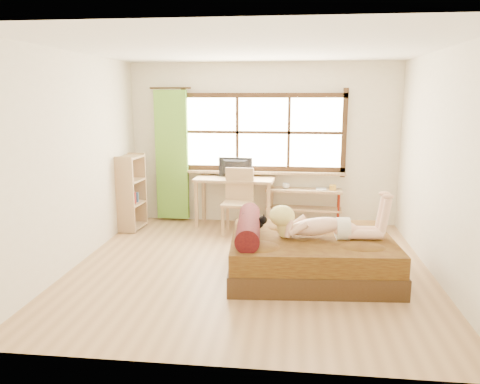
# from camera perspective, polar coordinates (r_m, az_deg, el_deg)

# --- Properties ---
(floor) EXTENTS (4.50, 4.50, 0.00)m
(floor) POSITION_cam_1_polar(r_m,az_deg,el_deg) (6.06, 1.25, -9.19)
(floor) COLOR #9E754C
(floor) RESTS_ON ground
(ceiling) EXTENTS (4.50, 4.50, 0.00)m
(ceiling) POSITION_cam_1_polar(r_m,az_deg,el_deg) (5.69, 1.37, 17.13)
(ceiling) COLOR white
(ceiling) RESTS_ON wall_back
(wall_back) EXTENTS (4.50, 0.00, 4.50)m
(wall_back) POSITION_cam_1_polar(r_m,az_deg,el_deg) (7.95, 2.81, 5.84)
(wall_back) COLOR silver
(wall_back) RESTS_ON floor
(wall_front) EXTENTS (4.50, 0.00, 4.50)m
(wall_front) POSITION_cam_1_polar(r_m,az_deg,el_deg) (3.53, -2.06, -1.66)
(wall_front) COLOR silver
(wall_front) RESTS_ON floor
(wall_left) EXTENTS (0.00, 4.50, 4.50)m
(wall_left) POSITION_cam_1_polar(r_m,az_deg,el_deg) (6.33, -19.45, 3.67)
(wall_left) COLOR silver
(wall_left) RESTS_ON floor
(wall_right) EXTENTS (0.00, 4.50, 4.50)m
(wall_right) POSITION_cam_1_polar(r_m,az_deg,el_deg) (5.96, 23.43, 2.90)
(wall_right) COLOR silver
(wall_right) RESTS_ON floor
(window) EXTENTS (2.80, 0.16, 1.46)m
(window) POSITION_cam_1_polar(r_m,az_deg,el_deg) (7.90, 2.80, 6.97)
(window) COLOR #FFEDBF
(window) RESTS_ON wall_back
(curtain) EXTENTS (0.55, 0.10, 2.20)m
(curtain) POSITION_cam_1_polar(r_m,az_deg,el_deg) (8.10, -8.30, 4.43)
(curtain) COLOR #458023
(curtain) RESTS_ON wall_back
(bed) EXTENTS (2.06, 1.70, 0.74)m
(bed) POSITION_cam_1_polar(r_m,az_deg,el_deg) (5.82, 8.14, -7.43)
(bed) COLOR #321C0F
(bed) RESTS_ON floor
(woman) EXTENTS (1.39, 0.49, 0.59)m
(woman) POSITION_cam_1_polar(r_m,az_deg,el_deg) (5.64, 10.32, -2.65)
(woman) COLOR beige
(woman) RESTS_ON bed
(kitten) EXTENTS (0.30, 0.14, 0.23)m
(kitten) POSITION_cam_1_polar(r_m,az_deg,el_deg) (5.84, 1.60, -3.75)
(kitten) COLOR black
(kitten) RESTS_ON bed
(desk) EXTENTS (1.34, 0.68, 0.82)m
(desk) POSITION_cam_1_polar(r_m,az_deg,el_deg) (7.79, -0.67, 0.96)
(desk) COLOR #9D7F55
(desk) RESTS_ON floor
(monitor) EXTENTS (0.57, 0.11, 0.33)m
(monitor) POSITION_cam_1_polar(r_m,az_deg,el_deg) (7.79, -0.63, 2.99)
(monitor) COLOR black
(monitor) RESTS_ON desk
(chair) EXTENTS (0.48, 0.48, 1.02)m
(chair) POSITION_cam_1_polar(r_m,az_deg,el_deg) (7.46, -0.20, -0.62)
(chair) COLOR #9D7F55
(chair) RESTS_ON floor
(pipe_shelf) EXTENTS (1.27, 0.38, 0.71)m
(pipe_shelf) POSITION_cam_1_polar(r_m,az_deg,el_deg) (7.90, 7.86, -0.83)
(pipe_shelf) COLOR #9D7F55
(pipe_shelf) RESTS_ON floor
(cup) EXTENTS (0.13, 0.13, 0.09)m
(cup) POSITION_cam_1_polar(r_m,az_deg,el_deg) (7.85, 5.62, 0.74)
(cup) COLOR gray
(cup) RESTS_ON pipe_shelf
(book) EXTENTS (0.18, 0.24, 0.02)m
(book) POSITION_cam_1_polar(r_m,az_deg,el_deg) (7.87, 9.25, 0.39)
(book) COLOR gray
(book) RESTS_ON pipe_shelf
(bookshelf) EXTENTS (0.34, 0.55, 1.22)m
(bookshelf) POSITION_cam_1_polar(r_m,az_deg,el_deg) (7.78, -13.08, -0.01)
(bookshelf) COLOR #9D7F55
(bookshelf) RESTS_ON floor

